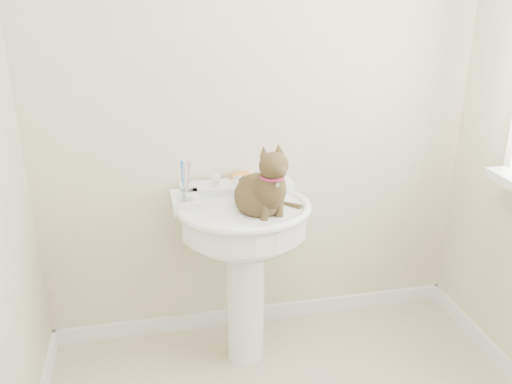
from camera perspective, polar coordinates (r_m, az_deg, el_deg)
wall_back at (r=2.65m, az=0.24°, el=9.55°), size 2.20×0.00×2.50m
baseboard_back at (r=3.12m, az=0.24°, el=-12.66°), size 2.20×0.02×0.09m
pedestal_sink at (r=2.54m, az=-1.28°, el=-4.57°), size 0.63×0.62×0.87m
faucet at (r=2.59m, az=-1.90°, el=1.50°), size 0.28×0.12×0.14m
soap_bar at (r=2.69m, az=-1.54°, el=1.65°), size 0.10×0.08×0.03m
toothbrush_cup at (r=2.43m, az=-7.38°, el=0.15°), size 0.07×0.07×0.18m
cat at (r=2.38m, az=0.70°, el=0.03°), size 0.25×0.31×0.46m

